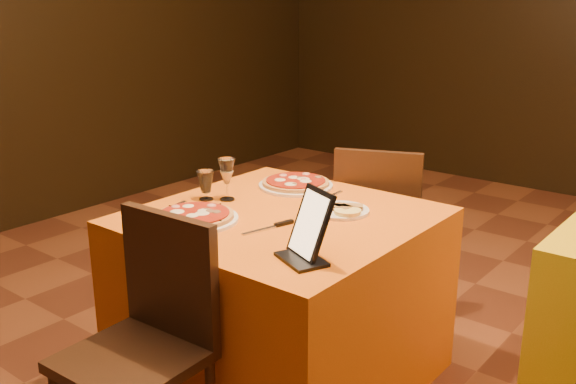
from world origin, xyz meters
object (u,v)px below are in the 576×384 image
Objects in this scene: pizza_near at (195,217)px; tablet at (311,224)px; pizza_far at (296,184)px; water_glass at (206,186)px; chair_main_near at (132,359)px; chair_main_far at (381,229)px; wine_glass at (227,179)px; main_table at (282,297)px.

tablet is at bearing -0.80° from pizza_near.
water_glass is at bearing -114.63° from pizza_far.
chair_main_near is at bearing -66.70° from pizza_near.
chair_main_far is 0.59m from pizza_far.
chair_main_near reaches higher than pizza_far.
water_glass is (-0.17, 0.23, 0.05)m from pizza_near.
chair_main_far is 1.01m from water_glass.
wine_glass reaches higher than chair_main_near.
main_table is 3.16× the size of pizza_near.
chair_main_far reaches higher than water_glass.
tablet is (0.36, 0.50, 0.41)m from chair_main_near.
pizza_far is 0.45m from water_glass.
main_table is at bearing -60.36° from pizza_far.
main_table is at bearing 165.02° from tablet.
tablet reaches higher than water_glass.
chair_main_far is 2.61× the size of pizza_far.
chair_main_far reaches higher than main_table.
chair_main_near is 7.00× the size of water_glass.
pizza_near is 0.59m from tablet.
chair_main_far is at bearing 87.59° from chair_main_near.
water_glass reaches higher than pizza_near.
pizza_far is (-0.20, -0.46, 0.31)m from chair_main_far.
chair_main_far is at bearing 131.61° from tablet.
pizza_near is at bearing -72.26° from wine_glass.
pizza_near is at bearing -157.33° from tablet.
main_table is 4.51× the size of tablet.
pizza_near is 1.83× the size of wine_glass.
chair_main_near reaches higher than main_table.
pizza_far reaches higher than main_table.
tablet is at bearing -23.44° from wine_glass.
wine_glass is 0.10m from water_glass.
tablet is at bearing -38.45° from main_table.
pizza_far is 1.43× the size of tablet.
chair_main_far is 4.79× the size of wine_glass.
water_glass is at bearing -172.30° from main_table.
chair_main_near is at bearing -62.41° from water_glass.
pizza_far is (-0.20, 1.14, 0.31)m from chair_main_near.
water_glass is (-0.38, -0.05, 0.44)m from main_table.
tablet is at bearing 51.89° from chair_main_near.
chair_main_near is at bearing -90.00° from main_table.
main_table is at bearing -0.83° from wine_glass.
wine_glass is (-0.31, 0.79, 0.39)m from chair_main_near.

